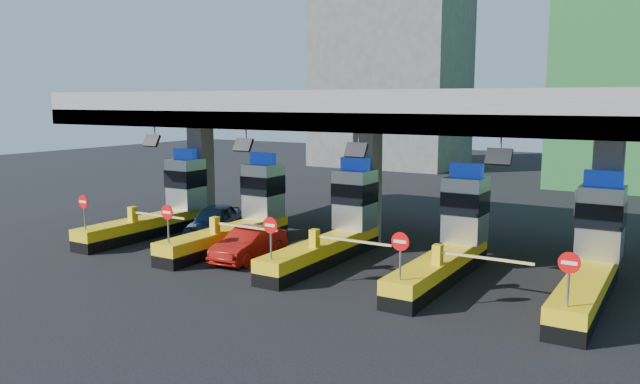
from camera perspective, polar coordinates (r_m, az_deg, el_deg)
The scene contains 10 objects.
ground at distance 26.49m, azimuth 1.35°, elevation -6.12°, with size 120.00×120.00×0.00m, color black.
toll_canopy at distance 28.18m, azimuth 4.31°, elevation 7.35°, with size 28.00×12.09×7.00m.
toll_lane_far_left at distance 32.42m, azimuth -13.94°, elevation -1.15°, with size 4.43×8.00×4.16m.
toll_lane_left at distance 29.14m, azimuth -6.94°, elevation -2.02°, with size 4.43×8.00×4.16m.
toll_lane_center at distance 26.41m, azimuth 1.66°, elevation -3.05°, with size 4.43×8.00×4.16m.
toll_lane_right at distance 24.41m, azimuth 11.97°, elevation -4.19°, with size 4.43×8.00×4.16m.
toll_lane_far_right at distance 23.32m, azimuth 23.70°, elevation -5.31°, with size 4.43×8.00×4.16m.
bg_building_concrete at distance 64.15m, azimuth 6.52°, elevation 10.47°, with size 14.00×10.00×18.00m, color #4C4C49.
van at distance 31.05m, azimuth -9.66°, elevation -2.61°, with size 1.82×4.53×1.54m, color black.
red_car at distance 26.37m, azimuth -6.52°, elevation -4.73°, with size 1.42×4.08×1.35m, color maroon.
Camera 1 is at (12.67, -22.29, 6.65)m, focal length 35.00 mm.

